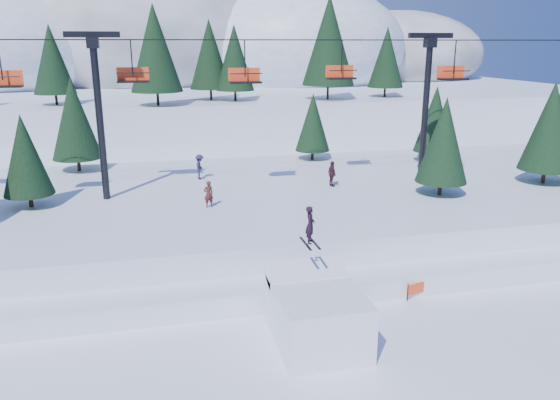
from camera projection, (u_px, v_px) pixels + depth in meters
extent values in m
plane|color=white|center=(327.00, 372.00, 20.89)|extent=(160.00, 160.00, 0.00)
cube|color=white|center=(245.00, 208.00, 37.36)|extent=(70.00, 22.00, 2.50)
cube|color=white|center=(279.00, 275.00, 28.21)|extent=(70.00, 6.00, 1.10)
cube|color=white|center=(189.00, 105.00, 83.60)|extent=(110.00, 60.00, 6.00)
ellipsoid|color=#605B59|center=(144.00, 35.00, 88.75)|extent=(44.00, 39.60, 26.40)
ellipsoid|color=white|center=(299.00, 47.00, 87.14)|extent=(34.00, 30.60, 19.72)
ellipsoid|color=#605B59|center=(398.00, 54.00, 97.57)|extent=(30.00, 27.00, 15.00)
cylinder|color=black|center=(158.00, 99.00, 55.05)|extent=(0.26, 0.26, 1.38)
cone|color=#19371F|center=(155.00, 48.00, 53.68)|extent=(5.14, 5.14, 8.50)
cylinder|color=black|center=(235.00, 96.00, 59.64)|extent=(0.26, 0.26, 1.13)
cone|color=#19371F|center=(234.00, 58.00, 58.52)|extent=(4.18, 4.18, 6.91)
cylinder|color=black|center=(328.00, 92.00, 61.21)|extent=(0.26, 0.26, 1.56)
cone|color=#19371F|center=(329.00, 40.00, 59.66)|extent=(5.81, 5.81, 9.61)
cylinder|color=black|center=(56.00, 99.00, 55.73)|extent=(0.26, 0.26, 1.12)
cone|color=#19371F|center=(52.00, 59.00, 54.62)|extent=(4.15, 4.15, 6.86)
cylinder|color=black|center=(385.00, 92.00, 64.01)|extent=(0.26, 0.26, 1.11)
cone|color=#19371F|center=(387.00, 57.00, 62.91)|extent=(4.11, 4.11, 6.80)
cylinder|color=black|center=(211.00, 94.00, 60.63)|extent=(0.26, 0.26, 1.21)
cone|color=#19371F|center=(210.00, 54.00, 59.43)|extent=(4.50, 4.50, 7.44)
cube|color=white|center=(318.00, 317.00, 22.57)|extent=(3.50, 4.32, 2.37)
cube|color=white|center=(306.00, 272.00, 23.96)|extent=(3.50, 1.51, 0.84)
imported|color=black|center=(310.00, 225.00, 23.11)|extent=(0.58, 0.70, 1.63)
cube|color=black|center=(305.00, 243.00, 23.30)|extent=(0.11, 1.65, 0.03)
cube|color=black|center=(314.00, 243.00, 23.39)|extent=(0.11, 1.65, 0.03)
cylinder|color=black|center=(100.00, 121.00, 33.62)|extent=(0.44, 0.44, 10.00)
cube|color=black|center=(92.00, 34.00, 32.20)|extent=(3.20, 0.35, 0.35)
cube|color=black|center=(93.00, 42.00, 32.33)|extent=(0.70, 0.70, 0.70)
cylinder|color=black|center=(425.00, 111.00, 38.53)|extent=(0.44, 0.44, 10.00)
cube|color=black|center=(431.00, 35.00, 37.11)|extent=(3.20, 0.35, 0.35)
cube|color=black|center=(430.00, 42.00, 37.24)|extent=(0.70, 0.70, 0.70)
cylinder|color=black|center=(278.00, 40.00, 33.62)|extent=(46.00, 0.06, 0.06)
cylinder|color=black|center=(269.00, 40.00, 35.86)|extent=(46.00, 0.06, 0.06)
cylinder|color=black|center=(0.00, 60.00, 30.37)|extent=(0.08, 0.08, 2.20)
cube|color=black|center=(4.00, 86.00, 30.78)|extent=(2.00, 0.75, 0.12)
cube|color=#FE461A|center=(4.00, 78.00, 31.01)|extent=(2.00, 0.10, 0.85)
cylinder|color=black|center=(1.00, 77.00, 30.30)|extent=(2.00, 0.06, 0.06)
cylinder|color=black|center=(132.00, 58.00, 34.19)|extent=(0.08, 0.08, 2.20)
cube|color=black|center=(133.00, 82.00, 34.59)|extent=(2.00, 0.75, 0.12)
cube|color=#FE461A|center=(133.00, 74.00, 34.82)|extent=(2.00, 0.10, 0.85)
cylinder|color=black|center=(133.00, 73.00, 34.11)|extent=(2.00, 0.06, 0.06)
cylinder|color=black|center=(245.00, 58.00, 33.46)|extent=(0.08, 0.08, 2.20)
cube|color=black|center=(245.00, 82.00, 33.87)|extent=(2.00, 0.75, 0.12)
cube|color=#FE461A|center=(244.00, 75.00, 34.10)|extent=(2.00, 0.10, 0.85)
cylinder|color=black|center=(246.00, 74.00, 33.39)|extent=(2.00, 0.06, 0.06)
cylinder|color=black|center=(342.00, 57.00, 37.30)|extent=(0.08, 0.08, 2.20)
cube|color=black|center=(341.00, 78.00, 37.70)|extent=(2.00, 0.75, 0.12)
cube|color=#FE461A|center=(339.00, 71.00, 37.93)|extent=(2.00, 0.10, 0.85)
cylinder|color=black|center=(343.00, 70.00, 37.22)|extent=(2.00, 0.06, 0.06)
cylinder|color=black|center=(455.00, 57.00, 36.66)|extent=(0.08, 0.08, 2.20)
cube|color=black|center=(453.00, 79.00, 37.06)|extent=(2.00, 0.75, 0.12)
cube|color=#FE461A|center=(451.00, 72.00, 37.29)|extent=(2.00, 0.10, 0.85)
cylinder|color=black|center=(456.00, 71.00, 36.58)|extent=(2.00, 0.06, 0.06)
cylinder|color=black|center=(543.00, 176.00, 38.74)|extent=(0.26, 0.26, 1.00)
cone|color=#19371F|center=(550.00, 126.00, 37.75)|extent=(3.72, 3.72, 6.15)
cylinder|color=black|center=(432.00, 156.00, 45.88)|extent=(0.26, 0.26, 0.88)
cone|color=#19371F|center=(435.00, 119.00, 45.01)|extent=(3.26, 3.26, 5.39)
cylinder|color=black|center=(79.00, 164.00, 42.49)|extent=(0.26, 0.26, 1.01)
cone|color=#19371F|center=(74.00, 118.00, 41.49)|extent=(3.74, 3.74, 6.18)
cylinder|color=black|center=(312.00, 155.00, 46.64)|extent=(0.26, 0.26, 0.79)
cone|color=#19371F|center=(313.00, 122.00, 45.86)|extent=(2.92, 2.92, 4.83)
cylinder|color=black|center=(31.00, 200.00, 33.16)|extent=(0.26, 0.26, 0.79)
cone|color=#19371F|center=(25.00, 155.00, 32.38)|extent=(2.93, 2.93, 4.85)
cylinder|color=black|center=(440.00, 188.00, 35.79)|extent=(0.26, 0.26, 0.89)
cone|color=#19371F|center=(444.00, 140.00, 34.90)|extent=(3.31, 3.31, 5.48)
imported|color=#2C2046|center=(200.00, 167.00, 39.72)|extent=(0.96, 1.32, 1.84)
imported|color=#243F40|center=(422.00, 157.00, 43.12)|extent=(1.05, 0.85, 1.86)
imported|color=#49201A|center=(209.00, 194.00, 32.96)|extent=(0.68, 0.53, 1.64)
imported|color=#381A1F|center=(332.00, 174.00, 37.73)|extent=(0.57, 1.10, 1.79)
cylinder|color=black|center=(408.00, 293.00, 26.48)|extent=(0.06, 0.06, 0.90)
cylinder|color=black|center=(450.00, 281.00, 27.73)|extent=(0.06, 0.06, 0.90)
cube|color=#FE461A|center=(430.00, 285.00, 27.08)|extent=(2.72, 0.73, 0.55)
cylinder|color=black|center=(470.00, 281.00, 27.75)|extent=(0.06, 0.06, 0.90)
cylinder|color=black|center=(503.00, 269.00, 29.28)|extent=(0.06, 0.06, 0.90)
cube|color=#FE461A|center=(487.00, 273.00, 28.48)|extent=(2.63, 1.05, 0.55)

